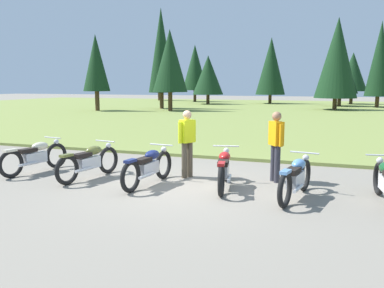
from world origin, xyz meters
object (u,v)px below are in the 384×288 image
object	(u,v)px
motorcycle_olive	(89,161)
rider_in_hivis_vest	(187,140)
motorcycle_cream	(35,156)
rider_near_row_end	(276,142)
motorcycle_sky_blue	(296,178)
motorcycle_navy	(149,166)
motorcycle_red	(224,169)

from	to	relation	value
motorcycle_olive	rider_in_hivis_vest	distance (m)	2.45
motorcycle_cream	rider_in_hivis_vest	bearing A→B (deg)	12.04
motorcycle_cream	rider_in_hivis_vest	distance (m)	4.05
rider_near_row_end	rider_in_hivis_vest	size ratio (longest dim) A/B	1.00
motorcycle_sky_blue	rider_near_row_end	xyz separation A→B (m)	(-0.60, 1.31, 0.51)
motorcycle_navy	rider_in_hivis_vest	size ratio (longest dim) A/B	1.26
rider_in_hivis_vest	motorcycle_red	bearing A→B (deg)	-31.40
motorcycle_sky_blue	motorcycle_navy	bearing A→B (deg)	-179.86
motorcycle_red	motorcycle_sky_blue	size ratio (longest dim) A/B	1.00
motorcycle_olive	motorcycle_red	size ratio (longest dim) A/B	1.00
motorcycle_red	rider_near_row_end	world-z (taller)	rider_near_row_end
motorcycle_red	rider_near_row_end	size ratio (longest dim) A/B	1.25
motorcycle_olive	rider_near_row_end	world-z (taller)	rider_near_row_end
motorcycle_red	rider_near_row_end	xyz separation A→B (m)	(0.99, 0.97, 0.51)
rider_near_row_end	rider_in_hivis_vest	bearing A→B (deg)	-172.39
motorcycle_red	motorcycle_sky_blue	world-z (taller)	same
motorcycle_olive	rider_near_row_end	bearing A→B (deg)	15.83
motorcycle_olive	motorcycle_cream	bearing A→B (deg)	176.46
rider_in_hivis_vest	motorcycle_olive	bearing A→B (deg)	-156.83
motorcycle_navy	rider_in_hivis_vest	world-z (taller)	rider_in_hivis_vest
motorcycle_olive	rider_near_row_end	xyz separation A→B (m)	(4.33, 1.23, 0.51)
motorcycle_cream	motorcycle_olive	xyz separation A→B (m)	(1.72, -0.11, 0.00)
motorcycle_navy	motorcycle_red	distance (m)	1.73
motorcycle_red	rider_in_hivis_vest	xyz separation A→B (m)	(-1.13, 0.69, 0.51)
motorcycle_red	motorcycle_cream	bearing A→B (deg)	-178.34
motorcycle_sky_blue	rider_near_row_end	size ratio (longest dim) A/B	1.25
motorcycle_cream	rider_near_row_end	size ratio (longest dim) A/B	1.25
motorcycle_cream	motorcycle_red	size ratio (longest dim) A/B	1.00
rider_near_row_end	rider_in_hivis_vest	xyz separation A→B (m)	(-2.12, -0.28, 0.00)
motorcycle_cream	rider_near_row_end	world-z (taller)	rider_near_row_end
rider_near_row_end	rider_in_hivis_vest	distance (m)	2.14
motorcycle_red	motorcycle_olive	bearing A→B (deg)	-175.66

